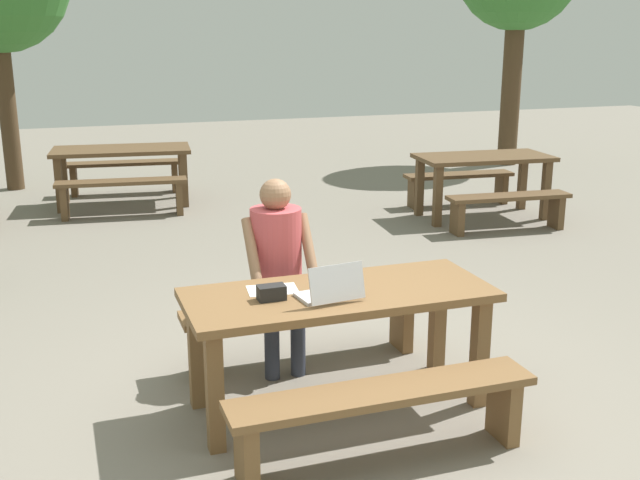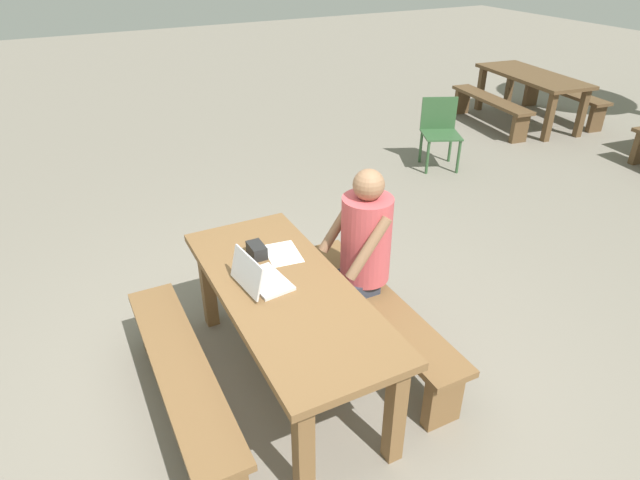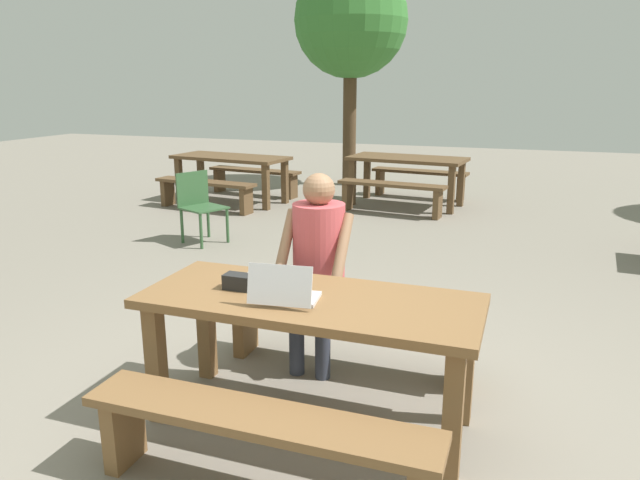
{
  "view_description": "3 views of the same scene",
  "coord_description": "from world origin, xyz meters",
  "px_view_note": "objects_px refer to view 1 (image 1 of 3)",
  "views": [
    {
      "loc": [
        -1.52,
        -4.03,
        2.25
      ],
      "look_at": [
        -0.03,
        0.25,
        1.0
      ],
      "focal_mm": 43.12,
      "sensor_mm": 36.0,
      "label": 1
    },
    {
      "loc": [
        2.46,
        -1.02,
        2.62
      ],
      "look_at": [
        -0.03,
        0.25,
        1.0
      ],
      "focal_mm": 30.27,
      "sensor_mm": 36.0,
      "label": 2
    },
    {
      "loc": [
        1.05,
        -2.82,
        1.87
      ],
      "look_at": [
        -0.03,
        0.25,
        1.0
      ],
      "focal_mm": 33.33,
      "sensor_mm": 36.0,
      "label": 3
    }
  ],
  "objects_px": {
    "picnic_table_rear": "(483,166)",
    "picnic_table_distant": "(122,157)",
    "person_seated": "(278,261)",
    "laptop": "(331,290)",
    "small_pouch": "(271,293)",
    "picnic_table_front": "(339,309)"
  },
  "relations": [
    {
      "from": "picnic_table_rear",
      "to": "picnic_table_distant",
      "type": "xyz_separation_m",
      "value": [
        -4.08,
        2.17,
        -0.0
      ]
    },
    {
      "from": "picnic_table_distant",
      "to": "person_seated",
      "type": "bearing_deg",
      "value": -78.14
    },
    {
      "from": "laptop",
      "to": "person_seated",
      "type": "bearing_deg",
      "value": -90.13
    },
    {
      "from": "small_pouch",
      "to": "person_seated",
      "type": "xyz_separation_m",
      "value": [
        0.23,
        0.67,
        -0.02
      ]
    },
    {
      "from": "laptop",
      "to": "picnic_table_distant",
      "type": "distance_m",
      "value": 6.34
    },
    {
      "from": "person_seated",
      "to": "picnic_table_front",
      "type": "bearing_deg",
      "value": -73.69
    },
    {
      "from": "picnic_table_front",
      "to": "person_seated",
      "type": "height_order",
      "value": "person_seated"
    },
    {
      "from": "picnic_table_front",
      "to": "picnic_table_distant",
      "type": "bearing_deg",
      "value": 96.57
    },
    {
      "from": "person_seated",
      "to": "picnic_table_distant",
      "type": "xyz_separation_m",
      "value": [
        -0.52,
        5.53,
        -0.13
      ]
    },
    {
      "from": "small_pouch",
      "to": "person_seated",
      "type": "relative_size",
      "value": 0.12
    },
    {
      "from": "picnic_table_front",
      "to": "picnic_table_rear",
      "type": "relative_size",
      "value": 1.1
    },
    {
      "from": "picnic_table_front",
      "to": "picnic_table_distant",
      "type": "distance_m",
      "value": 6.22
    },
    {
      "from": "small_pouch",
      "to": "picnic_table_distant",
      "type": "relative_size",
      "value": 0.09
    },
    {
      "from": "laptop",
      "to": "small_pouch",
      "type": "distance_m",
      "value": 0.34
    },
    {
      "from": "laptop",
      "to": "picnic_table_front",
      "type": "bearing_deg",
      "value": -134.17
    },
    {
      "from": "picnic_table_front",
      "to": "laptop",
      "type": "relative_size",
      "value": 5.0
    },
    {
      "from": "laptop",
      "to": "picnic_table_distant",
      "type": "xyz_separation_m",
      "value": [
        -0.61,
        6.3,
        -0.17
      ]
    },
    {
      "from": "small_pouch",
      "to": "picnic_table_rear",
      "type": "xyz_separation_m",
      "value": [
        3.78,
        4.03,
        -0.15
      ]
    },
    {
      "from": "laptop",
      "to": "person_seated",
      "type": "xyz_separation_m",
      "value": [
        -0.09,
        0.78,
        -0.04
      ]
    },
    {
      "from": "picnic_table_rear",
      "to": "picnic_table_front",
      "type": "bearing_deg",
      "value": -124.98
    },
    {
      "from": "picnic_table_front",
      "to": "laptop",
      "type": "distance_m",
      "value": 0.24
    },
    {
      "from": "picnic_table_front",
      "to": "picnic_table_distant",
      "type": "height_order",
      "value": "picnic_table_distant"
    }
  ]
}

